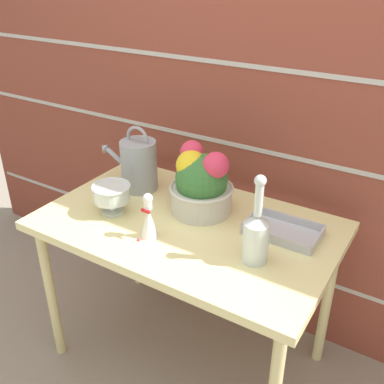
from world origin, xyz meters
TOP-DOWN VIEW (x-y plane):
  - ground_plane at (0.00, 0.00)m, footprint 12.00×12.00m
  - brick_wall at (0.00, 0.47)m, footprint 3.60×0.08m
  - patio_table at (0.00, 0.00)m, footprint 1.18×0.73m
  - watering_can at (-0.34, 0.14)m, footprint 0.31×0.16m
  - crystal_pedestal_bowl at (-0.30, -0.10)m, footprint 0.16×0.16m
  - flower_planter at (0.00, 0.11)m, footprint 0.27×0.27m
  - glass_decanter at (0.33, -0.09)m, footprint 0.09×0.09m
  - figurine_vase at (-0.07, -0.16)m, footprint 0.07×0.07m
  - wire_tray at (0.36, 0.12)m, footprint 0.28×0.17m
  - fallen_petal at (-0.08, -0.21)m, footprint 0.01×0.01m

SIDE VIEW (x-z plane):
  - ground_plane at x=0.00m, z-range 0.00..0.00m
  - patio_table at x=0.00m, z-range 0.30..1.04m
  - fallen_petal at x=-0.08m, z-range 0.74..0.75m
  - wire_tray at x=0.36m, z-range 0.73..0.77m
  - figurine_vase at x=-0.07m, z-range 0.72..0.91m
  - crystal_pedestal_bowl at x=-0.30m, z-range 0.76..0.89m
  - glass_decanter at x=0.33m, z-range 0.68..1.01m
  - watering_can at x=-0.34m, z-range 0.71..1.01m
  - flower_planter at x=0.00m, z-range 0.72..1.01m
  - brick_wall at x=0.00m, z-range 0.00..2.20m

